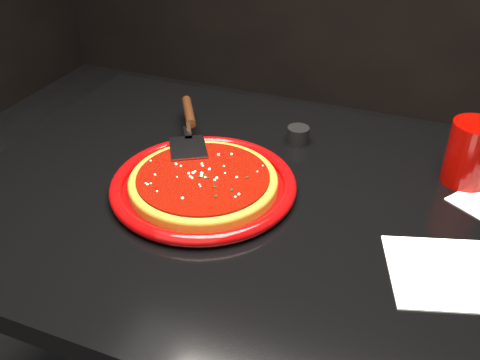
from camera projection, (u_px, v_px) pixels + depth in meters
name	position (u px, v px, depth m)	size (l,w,h in m)	color
table	(277.00, 342.00, 1.16)	(1.20, 0.80, 0.75)	black
plate	(204.00, 185.00, 0.98)	(0.34, 0.34, 0.03)	#780404
pizza_crust	(203.00, 183.00, 0.97)	(0.27, 0.27, 0.01)	brown
pizza_crust_rim	(203.00, 180.00, 0.97)	(0.27, 0.27, 0.02)	brown
pizza_sauce	(203.00, 178.00, 0.97)	(0.24, 0.24, 0.01)	#710901
parmesan_dusting	(203.00, 175.00, 0.96)	(0.23, 0.23, 0.01)	beige
basil_flecks	(203.00, 175.00, 0.97)	(0.21, 0.21, 0.00)	black
pizza_server	(189.00, 127.00, 1.10)	(0.08, 0.30, 0.02)	#AEB1B6
cup	(471.00, 153.00, 0.98)	(0.09, 0.09, 0.12)	#7D0401
napkin_a	(442.00, 273.00, 0.80)	(0.16, 0.16, 0.00)	white
ramekin	(298.00, 135.00, 1.13)	(0.05, 0.05, 0.04)	black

